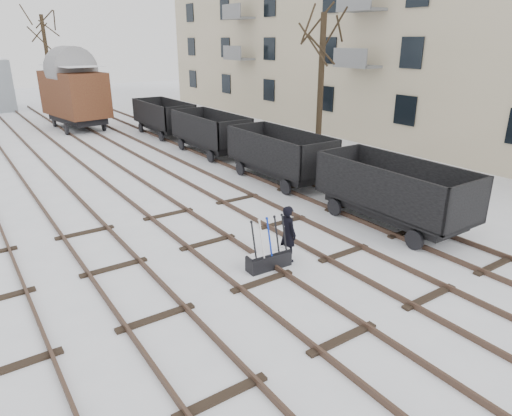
% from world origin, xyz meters
% --- Properties ---
extents(ground, '(120.00, 120.00, 0.00)m').
position_xyz_m(ground, '(0.00, 0.00, 0.00)').
color(ground, white).
rests_on(ground, ground).
extents(tracks, '(13.90, 52.00, 0.16)m').
position_xyz_m(tracks, '(-0.00, 13.67, 0.07)').
color(tracks, black).
rests_on(tracks, ground).
extents(apartment_block, '(10.12, 45.00, 16.10)m').
position_xyz_m(apartment_block, '(19.95, 14.00, 8.05)').
color(apartment_block, beige).
rests_on(apartment_block, ground).
extents(ground_frame, '(1.32, 0.48, 1.49)m').
position_xyz_m(ground_frame, '(0.62, 0.57, 0.28)').
color(ground_frame, black).
rests_on(ground_frame, ground).
extents(worker, '(0.40, 0.61, 1.68)m').
position_xyz_m(worker, '(1.37, 0.67, 0.84)').
color(worker, black).
rests_on(worker, ground).
extents(freight_wagon_a, '(2.19, 5.47, 2.23)m').
position_xyz_m(freight_wagon_a, '(6.00, 0.79, 0.85)').
color(freight_wagon_a, black).
rests_on(freight_wagon_a, ground).
extents(freight_wagon_b, '(2.19, 5.47, 2.23)m').
position_xyz_m(freight_wagon_b, '(6.00, 7.19, 0.85)').
color(freight_wagon_b, black).
rests_on(freight_wagon_b, ground).
extents(freight_wagon_c, '(2.19, 5.47, 2.23)m').
position_xyz_m(freight_wagon_c, '(6.00, 13.59, 0.85)').
color(freight_wagon_c, black).
rests_on(freight_wagon_c, ground).
extents(freight_wagon_d, '(2.19, 5.47, 2.23)m').
position_xyz_m(freight_wagon_d, '(6.00, 19.99, 0.85)').
color(freight_wagon_d, black).
rests_on(freight_wagon_d, ground).
extents(box_van_wagon, '(3.88, 6.14, 4.39)m').
position_xyz_m(box_van_wagon, '(1.81, 25.61, 2.56)').
color(box_van_wagon, black).
rests_on(box_van_wagon, ground).
extents(tree_near, '(0.30, 0.30, 7.29)m').
position_xyz_m(tree_near, '(9.84, 8.93, 3.64)').
color(tree_near, black).
rests_on(tree_near, ground).
extents(tree_far_right, '(0.30, 0.30, 7.91)m').
position_xyz_m(tree_far_right, '(1.79, 32.87, 3.96)').
color(tree_far_right, black).
rests_on(tree_far_right, ground).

